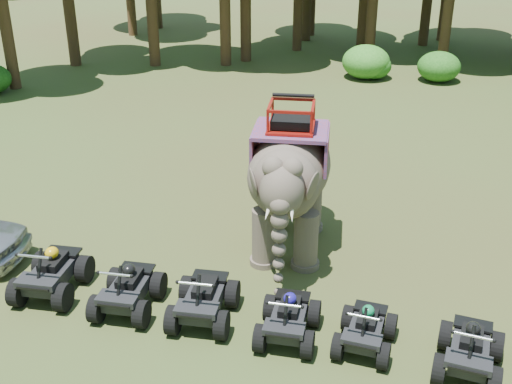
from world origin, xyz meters
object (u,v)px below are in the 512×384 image
atv_2 (203,293)px  atv_1 (127,284)px  elephant (290,177)px  atv_4 (366,324)px  atv_0 (50,267)px  atv_5 (471,344)px  atv_3 (288,313)px

atv_2 → atv_1: bearing=176.8°
elephant → atv_1: size_ratio=2.70×
elephant → atv_4: size_ratio=3.05×
atv_0 → atv_2: 3.72m
atv_0 → atv_5: 9.22m
atv_2 → atv_4: bearing=-6.4°
atv_1 → atv_3: 3.65m
atv_0 → atv_3: size_ratio=1.12×
atv_3 → atv_1: bearing=175.9°
atv_3 → atv_4: (1.58, 0.12, -0.04)m
elephant → atv_1: (-2.74, -3.73, -1.32)m
elephant → atv_4: elephant is taller
atv_2 → atv_3: size_ratio=1.08×
atv_1 → atv_3: bearing=-5.3°
atv_1 → atv_5: (7.24, 0.00, -0.02)m
atv_1 → atv_4: bearing=-4.1°
atv_1 → atv_5: size_ratio=1.03×
atv_3 → elephant: bearing=99.5°
atv_1 → atv_4: atv_1 is taller
atv_3 → atv_5: (3.59, -0.01, 0.02)m
atv_3 → atv_2: bearing=172.8°
elephant → atv_0: bearing=-150.9°
atv_5 → atv_1: bearing=-175.3°
atv_1 → atv_0: bearing=172.2°
elephant → atv_5: size_ratio=2.78×
atv_2 → atv_5: atv_2 is taller
atv_0 → atv_4: bearing=-5.9°
atv_0 → atv_3: (5.62, -0.07, -0.07)m
atv_2 → atv_3: 1.91m
atv_3 → atv_5: 3.59m
atv_4 → atv_0: bearing=-177.1°
atv_2 → atv_3: (1.90, -0.10, -0.05)m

